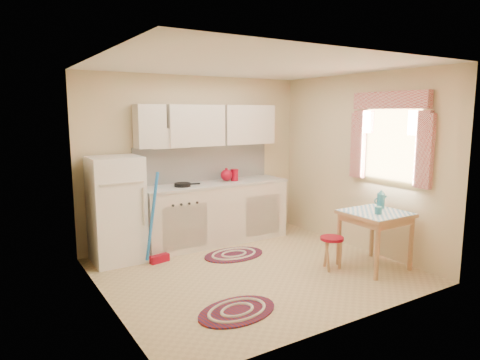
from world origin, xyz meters
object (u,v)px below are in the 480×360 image
object	(u,v)px
base_cabinets	(215,214)
fridge	(116,210)
stool	(331,253)
table	(374,240)

from	to	relation	value
base_cabinets	fridge	bearing A→B (deg)	-178.09
base_cabinets	stool	world-z (taller)	base_cabinets
fridge	base_cabinets	world-z (taller)	fridge
table	stool	size ratio (longest dim) A/B	1.71
base_cabinets	table	distance (m)	2.34
fridge	stool	xyz separation A→B (m)	(2.19, -1.73, -0.49)
fridge	base_cabinets	distance (m)	1.53
table	base_cabinets	bearing A→B (deg)	120.95
fridge	base_cabinets	bearing A→B (deg)	1.91
fridge	table	distance (m)	3.36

